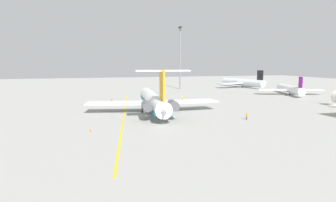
{
  "coord_description": "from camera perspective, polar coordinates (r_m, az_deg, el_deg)",
  "views": [
    {
      "loc": [
        72.46,
        -12.3,
        12.79
      ],
      "look_at": [
        -1.43,
        9.12,
        2.67
      ],
      "focal_mm": 31.51,
      "sensor_mm": 36.0,
      "label": 1
    }
  ],
  "objects": [
    {
      "name": "ground",
      "position": [
        74.6,
        -6.44,
        -2.42
      ],
      "size": [
        359.0,
        359.0,
        0.0
      ],
      "primitive_type": "plane",
      "color": "#9E9E99"
    },
    {
      "name": "safety_cone_tail",
      "position": [
        56.87,
        -14.8,
        -5.47
      ],
      "size": [
        0.4,
        0.4,
        0.55
      ],
      "primitive_type": "cone",
      "color": "#EA590F",
      "rests_on": "ground"
    },
    {
      "name": "light_mast",
      "position": [
        141.72,
        2.35,
        8.79
      ],
      "size": [
        4.0,
        0.7,
        29.55
      ],
      "color": "slate",
      "rests_on": "ground"
    },
    {
      "name": "ground_crew_near_nose",
      "position": [
        68.34,
        14.98,
        -2.62
      ],
      "size": [
        0.27,
        0.38,
        1.71
      ],
      "rotation": [
        0.0,
        0.0,
        2.6
      ],
      "color": "black",
      "rests_on": "ground"
    },
    {
      "name": "safety_cone_nose",
      "position": [
        96.99,
        3.98,
        0.07
      ],
      "size": [
        0.4,
        0.4,
        0.55
      ],
      "primitive_type": "cone",
      "color": "#EA590F",
      "rests_on": "ground"
    },
    {
      "name": "main_jetliner",
      "position": [
        75.46,
        -2.77,
        0.11
      ],
      "size": [
        38.97,
        34.44,
        11.35
      ],
      "rotation": [
        0.0,
        0.0,
        3.04
      ],
      "color": "white",
      "rests_on": "ground"
    },
    {
      "name": "ground_crew_near_tail",
      "position": [
        95.94,
        -10.84,
        0.36
      ],
      "size": [
        0.28,
        0.44,
        1.73
      ],
      "rotation": [
        0.0,
        0.0,
        3.25
      ],
      "color": "black",
      "rests_on": "ground"
    },
    {
      "name": "taxiway_centreline",
      "position": [
        75.63,
        -8.49,
        -2.32
      ],
      "size": [
        84.64,
        14.07,
        0.01
      ],
      "primitive_type": "cube",
      "rotation": [
        0.0,
        0.0,
        2.98
      ],
      "color": "gold",
      "rests_on": "ground"
    },
    {
      "name": "ground_crew_portside",
      "position": [
        98.7,
        2.8,
        0.67
      ],
      "size": [
        0.27,
        0.42,
        1.7
      ],
      "rotation": [
        0.0,
        0.0,
        2.89
      ],
      "color": "black",
      "rests_on": "ground"
    },
    {
      "name": "airliner_mid_left",
      "position": [
        127.39,
        22.42,
        2.18
      ],
      "size": [
        24.91,
        24.99,
        7.63
      ],
      "rotation": [
        0.0,
        0.0,
        2.81
      ],
      "color": "white",
      "rests_on": "ground"
    },
    {
      "name": "safety_cone_wingtip",
      "position": [
        98.41,
        6.43,
        0.14
      ],
      "size": [
        0.4,
        0.4,
        0.55
      ],
      "primitive_type": "cone",
      "color": "#EA590F",
      "rests_on": "ground"
    },
    {
      "name": "airliner_far_left",
      "position": [
        157.54,
        13.99,
        3.58
      ],
      "size": [
        29.97,
        29.85,
        8.99
      ],
      "rotation": [
        0.0,
        0.0,
        3.35
      ],
      "color": "silver",
      "rests_on": "ground"
    }
  ]
}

